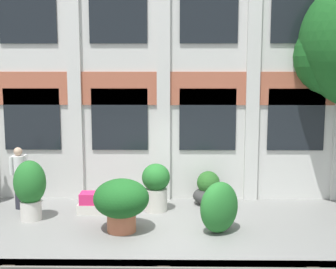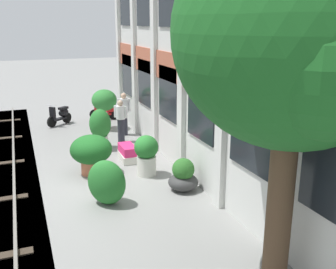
{
  "view_description": "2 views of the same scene",
  "coord_description": "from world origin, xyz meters",
  "px_view_note": "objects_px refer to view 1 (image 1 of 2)",
  "views": [
    {
      "loc": [
        0.31,
        -10.31,
        3.76
      ],
      "look_at": [
        0.13,
        1.84,
        1.92
      ],
      "focal_mm": 50.0,
      "sensor_mm": 36.0,
      "label": 1
    },
    {
      "loc": [
        10.38,
        -2.03,
        4.47
      ],
      "look_at": [
        1.41,
        1.43,
        1.69
      ],
      "focal_mm": 42.0,
      "sensor_mm": 36.0,
      "label": 2
    }
  ],
  "objects_px": {
    "potted_plant_wide_bowl": "(208,190)",
    "potted_plant_fluted_column": "(121,201)",
    "topiary_hedge": "(219,207)",
    "potted_plant_ribbed_drum": "(30,187)",
    "potted_plant_square_trough": "(98,203)",
    "resident_watching_tracks": "(19,176)",
    "potted_plant_stone_basin": "(156,185)"
  },
  "relations": [
    {
      "from": "resident_watching_tracks",
      "to": "potted_plant_ribbed_drum",
      "type": "bearing_deg",
      "value": -19.58
    },
    {
      "from": "topiary_hedge",
      "to": "potted_plant_fluted_column",
      "type": "bearing_deg",
      "value": 179.33
    },
    {
      "from": "potted_plant_stone_basin",
      "to": "topiary_hedge",
      "type": "relative_size",
      "value": 1.07
    },
    {
      "from": "potted_plant_ribbed_drum",
      "to": "topiary_hedge",
      "type": "distance_m",
      "value": 4.57
    },
    {
      "from": "potted_plant_fluted_column",
      "to": "topiary_hedge",
      "type": "height_order",
      "value": "potted_plant_fluted_column"
    },
    {
      "from": "potted_plant_ribbed_drum",
      "to": "potted_plant_square_trough",
      "type": "height_order",
      "value": "potted_plant_ribbed_drum"
    },
    {
      "from": "resident_watching_tracks",
      "to": "topiary_hedge",
      "type": "relative_size",
      "value": 1.41
    },
    {
      "from": "potted_plant_ribbed_drum",
      "to": "potted_plant_wide_bowl",
      "type": "height_order",
      "value": "potted_plant_ribbed_drum"
    },
    {
      "from": "potted_plant_wide_bowl",
      "to": "potted_plant_ribbed_drum",
      "type": "bearing_deg",
      "value": -162.85
    },
    {
      "from": "potted_plant_wide_bowl",
      "to": "topiary_hedge",
      "type": "xyz_separation_m",
      "value": [
        0.09,
        -2.13,
        0.19
      ]
    },
    {
      "from": "potted_plant_ribbed_drum",
      "to": "potted_plant_stone_basin",
      "type": "distance_m",
      "value": 3.11
    },
    {
      "from": "potted_plant_stone_basin",
      "to": "potted_plant_fluted_column",
      "type": "xyz_separation_m",
      "value": [
        -0.72,
        -1.51,
        0.02
      ]
    },
    {
      "from": "resident_watching_tracks",
      "to": "topiary_hedge",
      "type": "bearing_deg",
      "value": 20.21
    },
    {
      "from": "potted_plant_stone_basin",
      "to": "potted_plant_square_trough",
      "type": "distance_m",
      "value": 1.54
    },
    {
      "from": "potted_plant_stone_basin",
      "to": "potted_plant_wide_bowl",
      "type": "xyz_separation_m",
      "value": [
        1.39,
        0.6,
        -0.29
      ]
    },
    {
      "from": "potted_plant_wide_bowl",
      "to": "potted_plant_fluted_column",
      "type": "xyz_separation_m",
      "value": [
        -2.11,
        -2.11,
        0.32
      ]
    },
    {
      "from": "topiary_hedge",
      "to": "potted_plant_wide_bowl",
      "type": "bearing_deg",
      "value": 92.52
    },
    {
      "from": "potted_plant_stone_basin",
      "to": "potted_plant_square_trough",
      "type": "relative_size",
      "value": 1.2
    },
    {
      "from": "resident_watching_tracks",
      "to": "potted_plant_fluted_column",
      "type": "bearing_deg",
      "value": 8.5
    },
    {
      "from": "potted_plant_fluted_column",
      "to": "potted_plant_ribbed_drum",
      "type": "bearing_deg",
      "value": 161.86
    },
    {
      "from": "potted_plant_wide_bowl",
      "to": "resident_watching_tracks",
      "type": "height_order",
      "value": "resident_watching_tracks"
    },
    {
      "from": "potted_plant_wide_bowl",
      "to": "potted_plant_fluted_column",
      "type": "bearing_deg",
      "value": -135.0
    },
    {
      "from": "potted_plant_fluted_column",
      "to": "resident_watching_tracks",
      "type": "distance_m",
      "value": 3.3
    },
    {
      "from": "potted_plant_wide_bowl",
      "to": "topiary_hedge",
      "type": "height_order",
      "value": "topiary_hedge"
    },
    {
      "from": "potted_plant_square_trough",
      "to": "potted_plant_fluted_column",
      "type": "distance_m",
      "value": 1.59
    },
    {
      "from": "potted_plant_wide_bowl",
      "to": "topiary_hedge",
      "type": "bearing_deg",
      "value": -87.48
    },
    {
      "from": "potted_plant_square_trough",
      "to": "potted_plant_wide_bowl",
      "type": "height_order",
      "value": "potted_plant_wide_bowl"
    },
    {
      "from": "potted_plant_ribbed_drum",
      "to": "potted_plant_fluted_column",
      "type": "bearing_deg",
      "value": -18.14
    },
    {
      "from": "potted_plant_stone_basin",
      "to": "potted_plant_ribbed_drum",
      "type": "bearing_deg",
      "value": -165.94
    },
    {
      "from": "topiary_hedge",
      "to": "potted_plant_stone_basin",
      "type": "bearing_deg",
      "value": 134.06
    },
    {
      "from": "potted_plant_square_trough",
      "to": "potted_plant_ribbed_drum",
      "type": "bearing_deg",
      "value": -159.69
    },
    {
      "from": "potted_plant_square_trough",
      "to": "potted_plant_fluted_column",
      "type": "height_order",
      "value": "potted_plant_fluted_column"
    }
  ]
}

